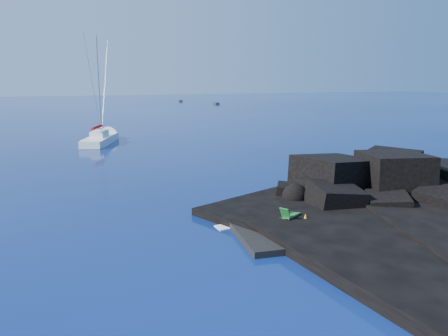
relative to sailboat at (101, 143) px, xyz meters
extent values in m
plane|color=#031638|center=(3.32, -39.60, 0.00)|extent=(400.00, 400.00, 0.00)
cube|color=black|center=(7.82, -39.10, 0.00)|extent=(9.08, 6.86, 0.70)
cube|color=white|center=(6.25, -38.68, 0.38)|extent=(2.22, 1.41, 0.05)
cone|color=orange|center=(7.84, -38.72, 0.63)|extent=(0.47, 0.47, 0.55)
cube|color=#26252A|center=(36.94, 95.16, 0.00)|extent=(2.26, 4.20, 0.54)
cube|color=#2A2A2F|center=(43.60, 75.89, 0.00)|extent=(1.69, 4.15, 0.54)
camera|label=1|loc=(-5.08, -59.51, 8.60)|focal=35.00mm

